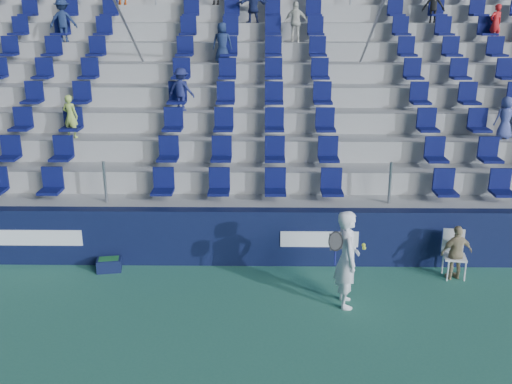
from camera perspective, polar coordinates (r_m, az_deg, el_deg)
ground at (r=9.41m, az=-1.50°, el=-15.34°), size 70.00×70.00×0.00m
sponsor_wall at (r=11.91m, az=-0.93°, el=-4.50°), size 24.00×0.32×1.20m
grandstand at (r=16.37m, az=-0.47°, el=7.42°), size 24.00×8.17×6.63m
tennis_player at (r=10.31m, az=9.09°, el=-6.62°), size 0.69×0.68×1.81m
line_judge_chair at (r=12.09m, az=19.18°, el=-5.51°), size 0.48×0.49×0.96m
line_judge at (r=11.95m, az=19.40°, el=-5.73°), size 0.70×0.40×1.12m
ball_bin at (r=12.15m, az=-14.47°, el=-6.98°), size 0.53×0.40×0.27m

